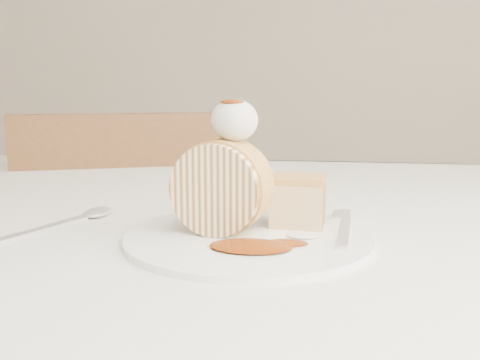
# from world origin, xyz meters

# --- Properties ---
(table) EXTENTS (1.40, 0.90, 0.75)m
(table) POSITION_xyz_m (0.00, 0.20, 0.66)
(table) COLOR silver
(table) RESTS_ON ground
(chair_far) EXTENTS (0.52, 0.52, 0.85)m
(chair_far) POSITION_xyz_m (-0.35, 0.61, 0.49)
(chair_far) COLOR brown
(chair_far) RESTS_ON ground
(plate) EXTENTS (0.26, 0.26, 0.01)m
(plate) POSITION_xyz_m (-0.00, 0.05, 0.75)
(plate) COLOR white
(plate) RESTS_ON table
(roulade_slice) EXTENTS (0.10, 0.07, 0.09)m
(roulade_slice) POSITION_xyz_m (-0.03, 0.06, 0.80)
(roulade_slice) COLOR #FFE9B1
(roulade_slice) RESTS_ON plate
(cake_chunk) EXTENTS (0.06, 0.05, 0.05)m
(cake_chunk) POSITION_xyz_m (0.04, 0.10, 0.78)
(cake_chunk) COLOR tan
(cake_chunk) RESTS_ON plate
(whipped_cream) EXTENTS (0.05, 0.05, 0.04)m
(whipped_cream) POSITION_xyz_m (-0.02, 0.07, 0.87)
(whipped_cream) COLOR silver
(whipped_cream) RESTS_ON roulade_slice
(caramel_drizzle) EXTENTS (0.02, 0.02, 0.01)m
(caramel_drizzle) POSITION_xyz_m (-0.02, 0.06, 0.89)
(caramel_drizzle) COLOR #662204
(caramel_drizzle) RESTS_ON whipped_cream
(caramel_pool) EXTENTS (0.08, 0.06, 0.00)m
(caramel_pool) POSITION_xyz_m (0.00, 0.01, 0.76)
(caramel_pool) COLOR #662204
(caramel_pool) RESTS_ON plate
(fork) EXTENTS (0.03, 0.15, 0.00)m
(fork) POSITION_xyz_m (0.09, 0.07, 0.76)
(fork) COLOR silver
(fork) RESTS_ON plate
(spoon) EXTENTS (0.09, 0.17, 0.00)m
(spoon) POSITION_xyz_m (-0.23, 0.04, 0.75)
(spoon) COLOR silver
(spoon) RESTS_ON table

